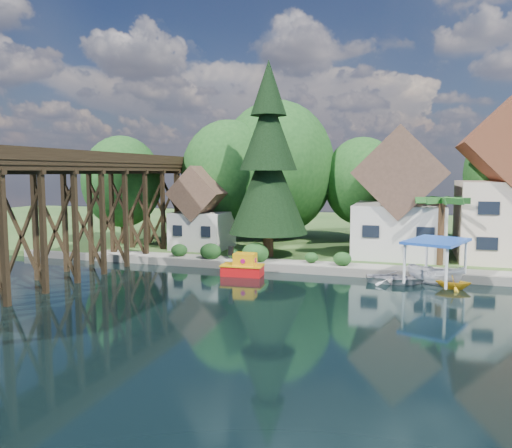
% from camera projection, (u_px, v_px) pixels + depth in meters
% --- Properties ---
extents(ground, '(140.00, 140.00, 0.00)m').
position_uv_depth(ground, '(273.00, 298.00, 30.86)').
color(ground, black).
rests_on(ground, ground).
extents(bank, '(140.00, 52.00, 0.50)m').
position_uv_depth(bank, '(344.00, 232.00, 63.11)').
color(bank, '#2A5020').
rests_on(bank, ground).
extents(seawall, '(60.00, 0.40, 0.62)m').
position_uv_depth(seawall, '(353.00, 272.00, 37.23)').
color(seawall, slate).
rests_on(seawall, ground).
extents(promenade, '(50.00, 2.60, 0.06)m').
position_uv_depth(promenade, '(382.00, 268.00, 37.85)').
color(promenade, gray).
rests_on(promenade, bank).
extents(trestle_bridge, '(4.12, 44.18, 9.30)m').
position_uv_depth(trestle_bridge, '(98.00, 202.00, 39.95)').
color(trestle_bridge, black).
rests_on(trestle_bridge, ground).
extents(house_left, '(7.64, 8.64, 11.02)m').
position_uv_depth(house_left, '(400.00, 202.00, 43.43)').
color(house_left, beige).
rests_on(house_left, bank).
extents(shed, '(5.09, 5.40, 7.85)m').
position_uv_depth(shed, '(203.00, 214.00, 47.48)').
color(shed, beige).
rests_on(shed, bank).
extents(bg_trees, '(49.90, 13.30, 10.57)m').
position_uv_depth(bg_trees, '(339.00, 177.00, 49.97)').
color(bg_trees, '#382314').
rests_on(bg_trees, bank).
extents(shrubs, '(15.76, 2.47, 1.70)m').
position_uv_depth(shrubs, '(249.00, 252.00, 40.88)').
color(shrubs, '#183E16').
rests_on(shrubs, bank).
extents(conifer, '(6.74, 6.74, 16.59)m').
position_uv_depth(conifer, '(268.00, 164.00, 42.25)').
color(conifer, '#382314').
rests_on(conifer, bank).
extents(palm_tree, '(4.38, 4.38, 5.65)m').
position_uv_depth(palm_tree, '(442.00, 202.00, 38.63)').
color(palm_tree, '#382314').
rests_on(palm_tree, bank).
extents(tugboat, '(3.23, 1.91, 2.27)m').
position_uv_depth(tugboat, '(243.00, 267.00, 37.54)').
color(tugboat, '#AE0B0E').
rests_on(tugboat, ground).
extents(boat_white_a, '(4.24, 3.17, 0.84)m').
position_uv_depth(boat_white_a, '(396.00, 277.00, 35.05)').
color(boat_white_a, silver).
rests_on(boat_white_a, ground).
extents(boat_canopy, '(4.87, 5.77, 3.16)m').
position_uv_depth(boat_canopy, '(436.00, 266.00, 34.33)').
color(boat_canopy, white).
rests_on(boat_canopy, ground).
extents(boat_yellow, '(2.29, 1.99, 1.19)m').
position_uv_depth(boat_yellow, '(453.00, 280.00, 33.23)').
color(boat_yellow, gold).
rests_on(boat_yellow, ground).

